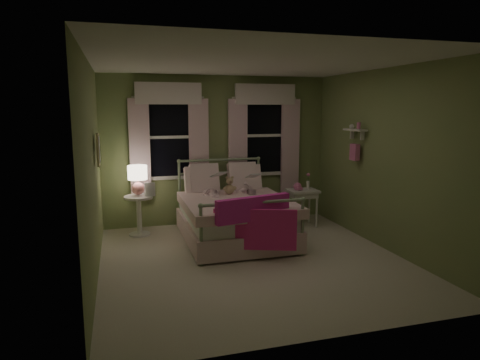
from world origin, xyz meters
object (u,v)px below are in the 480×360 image
object	(u,v)px
bed	(234,215)
nightstand_right	(303,195)
child_left	(210,174)
nightstand_left	(139,210)
teddy_bear	(230,187)
child_right	(243,177)
table_lamp	(138,177)

from	to	relation	value
bed	nightstand_right	world-z (taller)	bed
bed	child_left	bearing A→B (deg)	123.60
nightstand_left	nightstand_right	bearing A→B (deg)	-4.91
teddy_bear	nightstand_left	xyz separation A→B (m)	(-1.41, 0.36, -0.37)
child_right	nightstand_right	xyz separation A→B (m)	(1.06, -0.03, -0.36)
child_left	table_lamp	size ratio (longest dim) A/B	1.75
bed	table_lamp	distance (m)	1.65
child_left	teddy_bear	size ratio (longest dim) A/B	2.80
child_right	table_lamp	bearing A→B (deg)	-15.84
child_left	teddy_bear	bearing A→B (deg)	151.06
table_lamp	child_right	bearing A→B (deg)	-6.95
child_right	nightstand_right	world-z (taller)	child_right
teddy_bear	table_lamp	xyz separation A→B (m)	(-1.41, 0.36, 0.16)
bed	nightstand_left	size ratio (longest dim) A/B	3.13
child_left	nightstand_left	bearing A→B (deg)	-9.76
teddy_bear	nightstand_right	xyz separation A→B (m)	(1.34, 0.13, -0.24)
table_lamp	child_left	bearing A→B (deg)	-10.32
bed	child_left	distance (m)	0.78
child_right	teddy_bear	size ratio (longest dim) A/B	2.29
bed	table_lamp	xyz separation A→B (m)	(-1.41, 0.63, 0.57)
teddy_bear	nightstand_right	bearing A→B (deg)	5.49
bed	teddy_bear	distance (m)	0.49
nightstand_right	child_right	bearing A→B (deg)	178.39
child_left	nightstand_left	distance (m)	1.28
child_right	nightstand_left	size ratio (longest dim) A/B	1.04
child_left	bed	bearing A→B (deg)	124.15
child_left	child_right	bearing A→B (deg)	-179.45
nightstand_left	child_left	bearing A→B (deg)	-10.32
bed	nightstand_right	size ratio (longest dim) A/B	3.18
child_left	child_right	distance (m)	0.57
nightstand_left	nightstand_right	distance (m)	2.77
child_right	table_lamp	distance (m)	1.71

